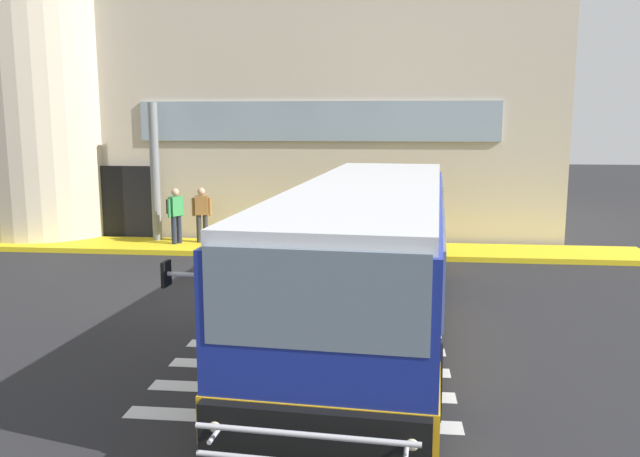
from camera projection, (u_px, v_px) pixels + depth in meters
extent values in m
cube|color=#232326|center=(243.00, 294.00, 14.44)|extent=(80.00, 90.00, 0.02)
cube|color=silver|center=(291.00, 420.00, 8.35)|extent=(4.40, 0.36, 0.01)
cube|color=silver|center=(300.00, 391.00, 9.23)|extent=(4.40, 0.36, 0.01)
cube|color=silver|center=(308.00, 367.00, 10.11)|extent=(4.40, 0.36, 0.01)
cube|color=silver|center=(314.00, 348.00, 11.00)|extent=(4.40, 0.36, 0.01)
cube|color=silver|center=(320.00, 331.00, 11.88)|extent=(4.40, 0.36, 0.01)
cube|color=beige|center=(308.00, 117.00, 25.55)|extent=(17.00, 12.00, 7.89)
cube|color=#56565B|center=(308.00, 10.00, 24.88)|extent=(17.20, 12.20, 0.30)
cylinder|color=beige|center=(44.00, 117.00, 21.00)|extent=(4.40, 4.40, 7.89)
cube|color=black|center=(130.00, 204.00, 20.60)|extent=(1.80, 0.16, 2.40)
cube|color=#8C9EAD|center=(317.00, 121.00, 19.55)|extent=(11.00, 0.10, 1.20)
cube|color=yellow|center=(279.00, 248.00, 19.14)|extent=(21.00, 2.00, 0.15)
cylinder|color=slate|center=(155.00, 172.00, 19.78)|extent=(0.28, 0.28, 4.21)
cube|color=navy|center=(370.00, 251.00, 11.99)|extent=(3.38, 11.21, 2.15)
cube|color=#F2AD19|center=(370.00, 293.00, 12.12)|extent=(3.42, 11.26, 0.55)
cube|color=silver|center=(371.00, 188.00, 11.79)|extent=(3.26, 11.01, 0.20)
cube|color=slate|center=(315.00, 300.00, 6.58)|extent=(2.35, 0.30, 1.05)
cube|color=slate|center=(442.00, 224.00, 11.96)|extent=(0.78, 9.83, 0.95)
cube|color=slate|center=(305.00, 220.00, 12.43)|extent=(0.78, 9.83, 0.95)
cube|color=black|center=(315.00, 266.00, 6.52)|extent=(2.15, 0.26, 0.28)
cube|color=black|center=(313.00, 433.00, 6.68)|extent=(2.46, 0.38, 0.52)
sphere|color=beige|center=(412.00, 442.00, 6.46)|extent=(0.18, 0.18, 0.18)
sphere|color=beige|center=(217.00, 425.00, 6.82)|extent=(0.18, 0.18, 0.18)
cylinder|color=#B7B7BF|center=(183.00, 275.00, 7.01)|extent=(0.40, 0.08, 0.05)
cube|color=black|center=(166.00, 274.00, 7.05)|extent=(0.05, 0.20, 0.28)
cylinder|color=black|center=(430.00, 382.00, 8.32)|extent=(0.37, 1.02, 1.00)
cylinder|color=black|center=(254.00, 369.00, 8.74)|extent=(0.37, 1.02, 1.00)
cylinder|color=black|center=(434.00, 274.00, 14.19)|extent=(0.37, 1.02, 1.00)
cylinder|color=black|center=(329.00, 269.00, 14.61)|extent=(0.37, 1.02, 1.00)
cylinder|color=black|center=(435.00, 261.00, 15.45)|extent=(0.37, 1.02, 1.00)
cylinder|color=black|center=(338.00, 257.00, 15.87)|extent=(0.37, 1.02, 1.00)
cylinder|color=#B7B7BF|center=(305.00, 435.00, 6.30)|extent=(2.25, 0.23, 0.06)
cylinder|color=#B7B7BF|center=(407.00, 448.00, 6.34)|extent=(0.09, 0.50, 0.05)
cylinder|color=#B7B7BF|center=(217.00, 431.00, 6.69)|extent=(0.09, 0.50, 0.05)
cylinder|color=#1E2338|center=(179.00, 229.00, 19.51)|extent=(0.15, 0.15, 0.85)
cylinder|color=#1E2338|center=(174.00, 230.00, 19.35)|extent=(0.15, 0.15, 0.85)
cube|color=#338C4C|center=(176.00, 206.00, 19.31)|extent=(0.39, 0.44, 0.58)
sphere|color=tan|center=(175.00, 192.00, 19.24)|extent=(0.23, 0.23, 0.23)
cylinder|color=#338C4C|center=(182.00, 207.00, 19.52)|extent=(0.09, 0.09, 0.55)
cylinder|color=#338C4C|center=(169.00, 209.00, 19.13)|extent=(0.09, 0.09, 0.55)
cube|color=black|center=(172.00, 206.00, 19.42)|extent=(0.31, 0.35, 0.44)
cylinder|color=#2D2D33|center=(206.00, 228.00, 19.64)|extent=(0.15, 0.15, 0.85)
cylinder|color=#2D2D33|center=(199.00, 229.00, 19.63)|extent=(0.15, 0.15, 0.85)
cube|color=#996633|center=(202.00, 205.00, 19.51)|extent=(0.41, 0.28, 0.58)
sphere|color=tan|center=(201.00, 191.00, 19.45)|extent=(0.23, 0.23, 0.23)
cylinder|color=#996633|center=(210.00, 207.00, 19.54)|extent=(0.09, 0.09, 0.55)
cylinder|color=#996633|center=(193.00, 207.00, 19.50)|extent=(0.09, 0.09, 0.55)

